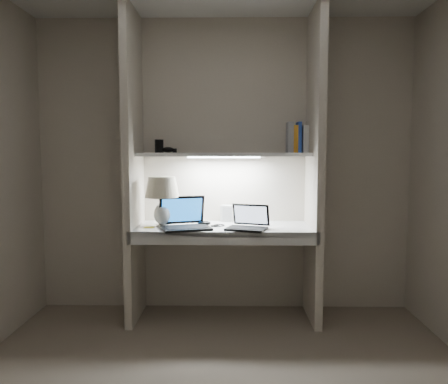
{
  "coord_description": "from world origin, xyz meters",
  "views": [
    {
      "loc": [
        0.06,
        -2.29,
        1.37
      ],
      "look_at": [
        0.01,
        1.05,
        1.06
      ],
      "focal_mm": 35.0,
      "sensor_mm": 36.0,
      "label": 1
    }
  ],
  "objects_px": {
    "laptop_netbook": "(248,224)",
    "speaker": "(227,213)",
    "laptop_main": "(184,221)",
    "book_row": "(301,138)",
    "table_lamp": "(162,193)"
  },
  "relations": [
    {
      "from": "speaker",
      "to": "book_row",
      "type": "distance_m",
      "value": 0.89
    },
    {
      "from": "laptop_netbook",
      "to": "speaker",
      "type": "relative_size",
      "value": 2.53
    },
    {
      "from": "laptop_netbook",
      "to": "book_row",
      "type": "relative_size",
      "value": 1.42
    },
    {
      "from": "laptop_main",
      "to": "book_row",
      "type": "distance_m",
      "value": 1.2
    },
    {
      "from": "table_lamp",
      "to": "book_row",
      "type": "bearing_deg",
      "value": 11.43
    },
    {
      "from": "speaker",
      "to": "book_row",
      "type": "bearing_deg",
      "value": 19.71
    },
    {
      "from": "speaker",
      "to": "book_row",
      "type": "xyz_separation_m",
      "value": [
        0.62,
        -0.03,
        0.64
      ]
    },
    {
      "from": "table_lamp",
      "to": "laptop_netbook",
      "type": "relative_size",
      "value": 1.11
    },
    {
      "from": "laptop_main",
      "to": "laptop_netbook",
      "type": "relative_size",
      "value": 1.24
    },
    {
      "from": "laptop_netbook",
      "to": "speaker",
      "type": "bearing_deg",
      "value": 133.28
    },
    {
      "from": "laptop_main",
      "to": "laptop_netbook",
      "type": "height_order",
      "value": "laptop_main"
    },
    {
      "from": "table_lamp",
      "to": "book_row",
      "type": "relative_size",
      "value": 1.58
    },
    {
      "from": "table_lamp",
      "to": "laptop_main",
      "type": "height_order",
      "value": "table_lamp"
    },
    {
      "from": "table_lamp",
      "to": "laptop_main",
      "type": "bearing_deg",
      "value": -21.42
    },
    {
      "from": "speaker",
      "to": "laptop_main",
      "type": "bearing_deg",
      "value": -113.59
    }
  ]
}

